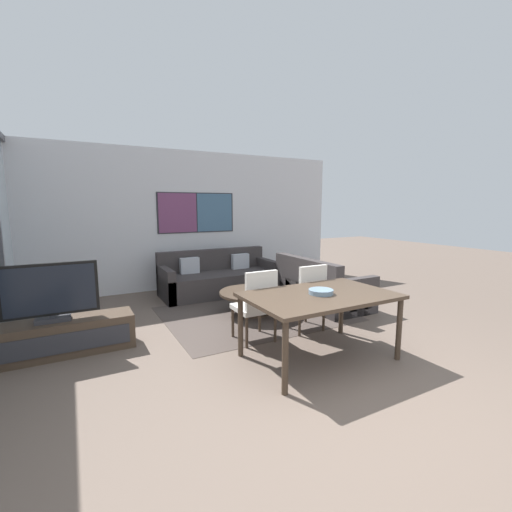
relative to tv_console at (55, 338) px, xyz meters
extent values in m
plane|color=brown|center=(2.36, -2.49, -0.20)|extent=(24.00, 24.00, 0.00)
cube|color=silver|center=(2.36, 2.56, 1.20)|extent=(7.01, 0.06, 2.80)
cube|color=#2D2D33|center=(2.57, 2.52, 1.35)|extent=(1.64, 0.01, 0.83)
cube|color=#753D66|center=(2.17, 2.52, 1.35)|extent=(0.78, 0.02, 0.79)
cube|color=#426684|center=(2.97, 2.52, 1.35)|extent=(0.78, 0.02, 0.79)
cube|color=#473D38|center=(2.71, 0.25, -0.20)|extent=(2.74, 2.20, 0.01)
cube|color=#423326|center=(0.00, 0.00, 0.00)|extent=(1.69, 0.43, 0.40)
cube|color=#2D2D33|center=(0.00, -0.22, 0.00)|extent=(1.55, 0.01, 0.22)
cube|color=#2D2D33|center=(0.00, 0.00, 0.23)|extent=(0.36, 0.20, 0.05)
cube|color=#2D2D33|center=(0.00, 0.00, 0.29)|extent=(0.06, 0.03, 0.08)
cube|color=black|center=(0.00, 0.00, 0.57)|extent=(0.97, 0.04, 0.59)
cube|color=black|center=(0.00, -0.02, 0.57)|extent=(0.91, 0.01, 0.54)
cube|color=#383333|center=(2.71, 1.67, 0.01)|extent=(2.22, 0.90, 0.42)
cube|color=#383333|center=(2.71, 2.04, 0.21)|extent=(2.22, 0.16, 0.83)
cube|color=#383333|center=(1.68, 1.67, 0.10)|extent=(0.14, 0.90, 0.60)
cube|color=#383333|center=(3.75, 1.67, 0.10)|extent=(0.14, 0.90, 0.60)
cube|color=#B2B7C1|center=(2.18, 1.86, 0.37)|extent=(0.36, 0.12, 0.30)
cube|color=#B2B7C1|center=(3.25, 1.86, 0.37)|extent=(0.36, 0.12, 0.30)
cube|color=#383333|center=(4.01, 0.15, 0.01)|extent=(0.90, 1.65, 0.42)
cube|color=#383333|center=(3.64, 0.15, 0.21)|extent=(0.16, 1.65, 0.83)
cube|color=#383333|center=(4.01, -0.60, 0.10)|extent=(0.90, 0.14, 0.60)
cube|color=#383333|center=(4.01, 0.90, 0.10)|extent=(0.90, 0.14, 0.60)
cube|color=#B2B7C1|center=(3.82, -0.22, 0.37)|extent=(0.12, 0.36, 0.30)
cylinder|color=#423326|center=(2.71, 0.25, -0.19)|extent=(0.49, 0.49, 0.03)
cylinder|color=#423326|center=(2.71, 0.25, -0.04)|extent=(0.20, 0.20, 0.33)
cylinder|color=#423326|center=(2.71, 0.25, 0.14)|extent=(1.10, 1.10, 0.04)
cube|color=#423326|center=(2.60, -1.48, 0.52)|extent=(1.62, 1.03, 0.04)
cylinder|color=#423326|center=(1.85, -1.94, 0.15)|extent=(0.06, 0.06, 0.70)
cylinder|color=#423326|center=(3.35, -1.94, 0.15)|extent=(0.06, 0.06, 0.70)
cylinder|color=#423326|center=(1.85, -1.02, 0.15)|extent=(0.06, 0.06, 0.70)
cylinder|color=#423326|center=(3.35, -1.02, 0.15)|extent=(0.06, 0.06, 0.70)
cube|color=beige|center=(2.21, -0.67, 0.21)|extent=(0.46, 0.46, 0.06)
cube|color=beige|center=(2.21, -0.87, 0.48)|extent=(0.42, 0.05, 0.48)
cylinder|color=#423326|center=(2.01, -0.87, -0.01)|extent=(0.04, 0.04, 0.39)
cylinder|color=#423326|center=(2.41, -0.87, -0.01)|extent=(0.04, 0.04, 0.39)
cylinder|color=#423326|center=(2.01, -0.47, -0.01)|extent=(0.04, 0.04, 0.39)
cylinder|color=#423326|center=(2.41, -0.47, -0.01)|extent=(0.04, 0.04, 0.39)
cube|color=beige|center=(2.99, -0.66, 0.21)|extent=(0.46, 0.46, 0.06)
cube|color=beige|center=(2.99, -0.86, 0.48)|extent=(0.42, 0.05, 0.48)
cylinder|color=#423326|center=(2.79, -0.86, -0.01)|extent=(0.04, 0.04, 0.39)
cylinder|color=#423326|center=(3.19, -0.86, -0.01)|extent=(0.04, 0.04, 0.39)
cylinder|color=#423326|center=(2.79, -0.46, -0.01)|extent=(0.04, 0.04, 0.39)
cylinder|color=#423326|center=(3.19, -0.46, -0.01)|extent=(0.04, 0.04, 0.39)
cylinder|color=slate|center=(2.61, -1.49, 0.56)|extent=(0.27, 0.27, 0.05)
torus|color=slate|center=(2.61, -1.49, 0.58)|extent=(0.27, 0.27, 0.02)
camera|label=1|loc=(0.25, -4.36, 1.50)|focal=24.00mm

